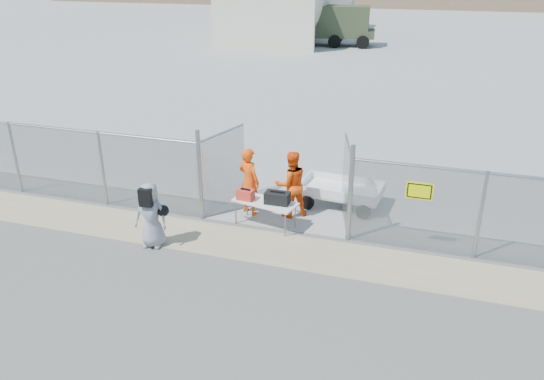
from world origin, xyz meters
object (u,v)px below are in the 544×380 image
(folding_table, at_px, (265,214))
(security_worker_right, at_px, (291,184))
(visitor, at_px, (151,215))
(security_worker_left, at_px, (249,181))
(utility_trailer, at_px, (341,193))

(folding_table, bearing_deg, security_worker_right, 72.42)
(visitor, bearing_deg, security_worker_left, 51.11)
(visitor, distance_m, utility_trailer, 5.47)
(security_worker_left, distance_m, utility_trailer, 2.73)
(security_worker_right, height_order, utility_trailer, security_worker_right)
(folding_table, height_order, utility_trailer, utility_trailer)
(security_worker_right, height_order, visitor, security_worker_right)
(folding_table, relative_size, security_worker_left, 0.88)
(security_worker_right, distance_m, visitor, 3.83)
(utility_trailer, bearing_deg, folding_table, -125.93)
(security_worker_left, xyz_separation_m, utility_trailer, (2.33, 1.29, -0.59))
(security_worker_left, bearing_deg, security_worker_right, -145.62)
(folding_table, bearing_deg, security_worker_left, 149.02)
(security_worker_right, relative_size, utility_trailer, 0.63)
(folding_table, xyz_separation_m, visitor, (-2.29, -1.83, 0.47))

